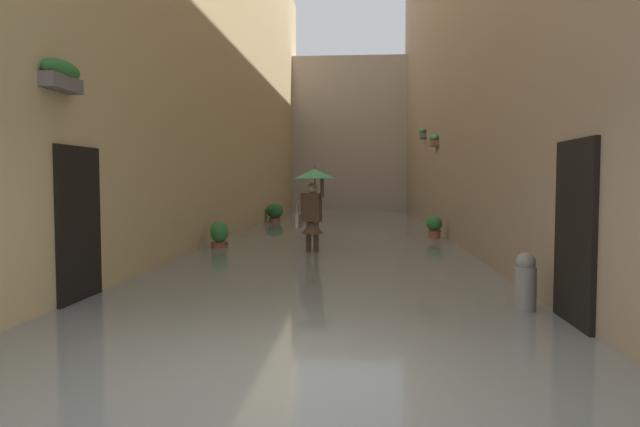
{
  "coord_description": "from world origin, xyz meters",
  "views": [
    {
      "loc": [
        -0.7,
        4.42,
        1.75
      ],
      "look_at": [
        0.16,
        -7.18,
        1.08
      ],
      "focal_mm": 32.0,
      "sensor_mm": 36.0,
      "label": 1
    }
  ],
  "objects_px": {
    "potted_plant_near_right": "(275,213)",
    "potted_plant_mid_right": "(219,237)",
    "potted_plant_far_left": "(434,229)",
    "mooring_bollard": "(525,289)",
    "person_wading": "(313,195)"
  },
  "relations": [
    {
      "from": "potted_plant_mid_right",
      "to": "mooring_bollard",
      "type": "xyz_separation_m",
      "value": [
        -5.34,
        6.15,
        0.02
      ]
    },
    {
      "from": "potted_plant_near_right",
      "to": "potted_plant_mid_right",
      "type": "relative_size",
      "value": 1.05
    },
    {
      "from": "person_wading",
      "to": "potted_plant_near_right",
      "type": "relative_size",
      "value": 2.46
    },
    {
      "from": "potted_plant_far_left",
      "to": "mooring_bollard",
      "type": "height_order",
      "value": "mooring_bollard"
    },
    {
      "from": "potted_plant_far_left",
      "to": "potted_plant_near_right",
      "type": "height_order",
      "value": "potted_plant_near_right"
    },
    {
      "from": "potted_plant_near_right",
      "to": "mooring_bollard",
      "type": "height_order",
      "value": "mooring_bollard"
    },
    {
      "from": "potted_plant_far_left",
      "to": "potted_plant_near_right",
      "type": "xyz_separation_m",
      "value": [
        5.37,
        -6.17,
        0.05
      ]
    },
    {
      "from": "person_wading",
      "to": "mooring_bollard",
      "type": "bearing_deg",
      "value": 118.92
    },
    {
      "from": "potted_plant_mid_right",
      "to": "mooring_bollard",
      "type": "height_order",
      "value": "mooring_bollard"
    },
    {
      "from": "potted_plant_near_right",
      "to": "mooring_bollard",
      "type": "xyz_separation_m",
      "value": [
        -5.37,
        14.93,
        -0.04
      ]
    },
    {
      "from": "potted_plant_mid_right",
      "to": "potted_plant_near_right",
      "type": "bearing_deg",
      "value": -89.79
    },
    {
      "from": "person_wading",
      "to": "potted_plant_far_left",
      "type": "xyz_separation_m",
      "value": [
        -3.06,
        -3.23,
        -0.99
      ]
    },
    {
      "from": "potted_plant_near_right",
      "to": "mooring_bollard",
      "type": "relative_size",
      "value": 0.96
    },
    {
      "from": "potted_plant_mid_right",
      "to": "person_wading",
      "type": "bearing_deg",
      "value": 164.8
    },
    {
      "from": "potted_plant_far_left",
      "to": "mooring_bollard",
      "type": "xyz_separation_m",
      "value": [
        -0.0,
        8.76,
        0.0
      ]
    }
  ]
}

